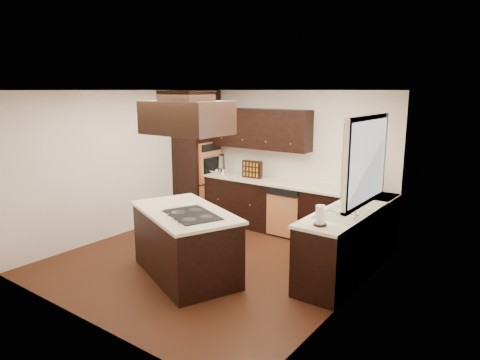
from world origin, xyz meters
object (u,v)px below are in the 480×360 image
Objects in this scene: range_hood at (187,118)px; spice_rack at (252,169)px; oven_column at (197,164)px; island at (185,244)px.

range_hood is 2.77× the size of spice_rack.
range_hood is 2.62m from spice_rack.
oven_column is 1.30m from spice_rack.
island is (1.80, -2.26, -0.62)m from oven_column.
range_hood is at bearing 29.81° from island.
island is at bearing -51.57° from oven_column.
oven_column is at bearing 129.74° from range_hood.
oven_column is 2.96m from island.
spice_rack is at bearing 103.96° from range_hood.
island is at bearing -173.54° from range_hood.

